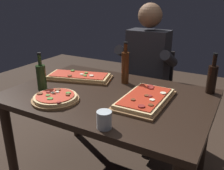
{
  "coord_description": "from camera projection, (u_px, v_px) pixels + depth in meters",
  "views": [
    {
      "loc": [
        0.8,
        -1.37,
        1.4
      ],
      "look_at": [
        0.0,
        0.05,
        0.79
      ],
      "focal_mm": 39.13,
      "sensor_mm": 36.0,
      "label": 1
    }
  ],
  "objects": [
    {
      "name": "tumbler_near_camera",
      "position": [
        104.0,
        120.0,
        1.26
      ],
      "size": [
        0.08,
        0.08,
        0.09
      ],
      "color": "silver",
      "rests_on": "dining_table"
    },
    {
      "name": "seated_diner",
      "position": [
        146.0,
        68.0,
        2.33
      ],
      "size": [
        0.53,
        0.41,
        1.33
      ],
      "color": "#23232D",
      "rests_on": "ground_plane"
    },
    {
      "name": "pizza_rectangular_front",
      "position": [
        79.0,
        77.0,
        2.01
      ],
      "size": [
        0.58,
        0.38,
        0.05
      ],
      "color": "brown",
      "rests_on": "dining_table"
    },
    {
      "name": "dining_table",
      "position": [
        109.0,
        106.0,
        1.75
      ],
      "size": [
        1.4,
        0.96,
        0.74
      ],
      "color": "black",
      "rests_on": "ground_plane"
    },
    {
      "name": "wine_bottle_dark",
      "position": [
        212.0,
        78.0,
        1.7
      ],
      "size": [
        0.07,
        0.07,
        0.29
      ],
      "color": "black",
      "rests_on": "dining_table"
    },
    {
      "name": "oil_bottle_amber",
      "position": [
        125.0,
        67.0,
        1.88
      ],
      "size": [
        0.06,
        0.06,
        0.32
      ],
      "color": "#47230F",
      "rests_on": "dining_table"
    },
    {
      "name": "pizza_round_far",
      "position": [
        55.0,
        98.0,
        1.6
      ],
      "size": [
        0.31,
        0.31,
        0.05
      ],
      "color": "olive",
      "rests_on": "dining_table"
    },
    {
      "name": "diner_chair",
      "position": [
        149.0,
        89.0,
        2.51
      ],
      "size": [
        0.44,
        0.44,
        0.87
      ],
      "color": "black",
      "rests_on": "ground_plane"
    },
    {
      "name": "pizza_rectangular_left",
      "position": [
        145.0,
        99.0,
        1.59
      ],
      "size": [
        0.29,
        0.49,
        0.05
      ],
      "color": "brown",
      "rests_on": "dining_table"
    },
    {
      "name": "vinegar_bottle_green",
      "position": [
        41.0,
        76.0,
        1.76
      ],
      "size": [
        0.07,
        0.07,
        0.28
      ],
      "color": "#233819",
      "rests_on": "dining_table"
    }
  ]
}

